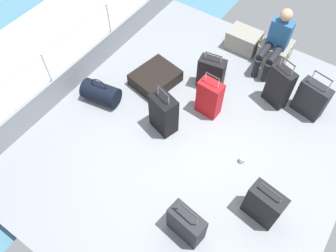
{
  "coord_description": "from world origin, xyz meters",
  "views": [
    {
      "loc": [
        1.26,
        -2.58,
        4.23
      ],
      "look_at": [
        -0.32,
        -0.27,
        0.25
      ],
      "focal_mm": 36.01,
      "sensor_mm": 36.0,
      "label": 1
    }
  ],
  "objects": [
    {
      "name": "suitcase_5",
      "position": [
        0.71,
        1.24,
        0.35
      ],
      "size": [
        0.42,
        0.3,
        0.89
      ],
      "color": "black",
      "rests_on": "ground_plane"
    },
    {
      "name": "suitcase_1",
      "position": [
        -0.47,
        -0.17,
        0.34
      ],
      "size": [
        0.45,
        0.36,
        0.83
      ],
      "color": "black",
      "rests_on": "ground_plane"
    },
    {
      "name": "suitcase_7",
      "position": [
        -1.11,
        0.5,
        0.11
      ],
      "size": [
        0.72,
        0.82,
        0.22
      ],
      "color": "black",
      "rests_on": "ground_plane"
    },
    {
      "name": "cargo_crate_0",
      "position": [
        -0.3,
        2.1,
        0.17
      ],
      "size": [
        0.59,
        0.41,
        0.35
      ],
      "color": "gray",
      "rests_on": "ground_plane"
    },
    {
      "name": "cargo_crate_1",
      "position": [
        0.29,
        2.13,
        0.18
      ],
      "size": [
        0.52,
        0.49,
        0.36
      ],
      "color": "gray",
      "rests_on": "ground_plane"
    },
    {
      "name": "suitcase_4",
      "position": [
        1.21,
        1.33,
        0.3
      ],
      "size": [
        0.49,
        0.28,
        0.82
      ],
      "color": "black",
      "rests_on": "ground_plane"
    },
    {
      "name": "duffel_bag",
      "position": [
        -1.6,
        -0.29,
        0.16
      ],
      "size": [
        0.64,
        0.42,
        0.47
      ],
      "color": "black",
      "rests_on": "ground_plane"
    },
    {
      "name": "suitcase_2",
      "position": [
        0.67,
        -1.34,
        0.26
      ],
      "size": [
        0.48,
        0.27,
        0.73
      ],
      "color": "black",
      "rests_on": "ground_plane"
    },
    {
      "name": "suitcase_3",
      "position": [
        1.34,
        -0.61,
        0.29
      ],
      "size": [
        0.47,
        0.29,
        0.71
      ],
      "color": "black",
      "rests_on": "ground_plane"
    },
    {
      "name": "gunwale_port",
      "position": [
        -2.17,
        0.0,
        0.23
      ],
      "size": [
        0.06,
        5.2,
        0.45
      ],
      "primitive_type": "cube",
      "color": "gray",
      "rests_on": "ground_plane"
    },
    {
      "name": "sea_wake",
      "position": [
        -3.6,
        0.0,
        -0.34
      ],
      "size": [
        12.0,
        12.0,
        0.01
      ],
      "color": "teal",
      "rests_on": "ground_plane"
    },
    {
      "name": "paper_cup",
      "position": [
        0.8,
        -0.05,
        0.05
      ],
      "size": [
        0.08,
        0.08,
        0.1
      ],
      "primitive_type": "cylinder",
      "color": "white",
      "rests_on": "ground_plane"
    },
    {
      "name": "suitcase_0",
      "position": [
        -0.07,
        0.47,
        0.32
      ],
      "size": [
        0.37,
        0.23,
        0.81
      ],
      "color": "red",
      "rests_on": "ground_plane"
    },
    {
      "name": "ground_plane",
      "position": [
        0.0,
        0.0,
        -0.03
      ],
      "size": [
        4.4,
        5.2,
        0.06
      ],
      "primitive_type": "cube",
      "color": "gray"
    },
    {
      "name": "railing_port",
      "position": [
        -2.17,
        0.0,
        0.78
      ],
      "size": [
        0.04,
        4.2,
        1.02
      ],
      "color": "silver",
      "rests_on": "ground_plane"
    },
    {
      "name": "suitcase_6",
      "position": [
        -0.32,
        0.95,
        0.29
      ],
      "size": [
        0.45,
        0.28,
        0.71
      ],
      "color": "black",
      "rests_on": "ground_plane"
    },
    {
      "name": "passenger_seated",
      "position": [
        0.29,
        1.95,
        0.55
      ],
      "size": [
        0.34,
        0.66,
        1.06
      ],
      "color": "#26598C",
      "rests_on": "ground_plane"
    }
  ]
}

